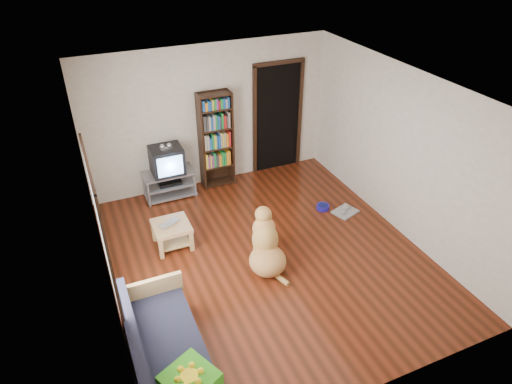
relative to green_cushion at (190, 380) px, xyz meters
name	(u,v)px	position (x,y,z in m)	size (l,w,h in m)	color
ground	(267,256)	(1.75, 1.96, -0.50)	(5.00, 5.00, 0.00)	#5F2110
ceiling	(270,91)	(1.75, 1.96, 2.10)	(5.00, 5.00, 0.00)	white
wall_back	(209,117)	(1.75, 4.46, 0.80)	(4.50, 4.50, 0.00)	beige
wall_front	(380,308)	(1.75, -0.54, 0.80)	(4.50, 4.50, 0.00)	beige
wall_left	(97,221)	(-0.50, 1.96, 0.80)	(5.00, 5.00, 0.00)	beige
wall_right	(401,153)	(4.00, 1.96, 0.80)	(5.00, 5.00, 0.00)	beige
green_cushion	(190,380)	(0.00, 0.00, 0.00)	(0.48, 0.48, 0.16)	green
laptop	(171,225)	(0.52, 2.76, -0.09)	(0.34, 0.22, 0.03)	silver
dog_bowl	(323,207)	(3.18, 2.73, -0.46)	(0.22, 0.22, 0.08)	#1E169C
grey_rag	(345,212)	(3.48, 2.48, -0.48)	(0.40, 0.32, 0.03)	#989898
window	(102,230)	(-0.48, 1.46, 1.00)	(0.03, 1.46, 1.70)	white
doorway	(278,115)	(3.10, 4.44, 0.62)	(1.03, 0.05, 2.19)	black
tv_stand	(169,183)	(0.85, 4.21, -0.23)	(0.90, 0.45, 0.50)	#99999E
crt_tv	(166,159)	(0.85, 4.23, 0.24)	(0.55, 0.52, 0.58)	black
bookshelf	(216,135)	(1.80, 4.30, 0.50)	(0.60, 0.30, 1.80)	black
sofa	(166,356)	(-0.12, 0.58, -0.24)	(0.80, 1.80, 0.80)	tan
coffee_table	(172,231)	(0.52, 2.79, -0.22)	(0.55, 0.55, 0.40)	tan
dog	(266,246)	(1.67, 1.83, -0.18)	(0.67, 1.06, 0.86)	tan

